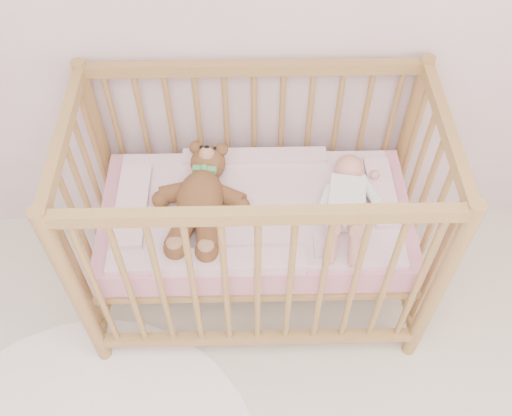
{
  "coord_description": "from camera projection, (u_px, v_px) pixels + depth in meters",
  "views": [
    {
      "loc": [
        0.13,
        0.21,
        2.3
      ],
      "look_at": [
        0.15,
        1.55,
        0.62
      ],
      "focal_mm": 40.0,
      "sensor_mm": 36.0,
      "label": 1
    }
  ],
  "objects": [
    {
      "name": "crib",
      "position": [
        256.0,
        217.0,
        2.28
      ],
      "size": [
        1.36,
        0.76,
        1.0
      ],
      "primitive_type": null,
      "color": "#AE894A",
      "rests_on": "floor"
    },
    {
      "name": "mattress",
      "position": [
        256.0,
        219.0,
        2.29
      ],
      "size": [
        1.22,
        0.62,
        0.13
      ],
      "primitive_type": "cube",
      "color": "pink",
      "rests_on": "crib"
    },
    {
      "name": "blanket",
      "position": [
        256.0,
        208.0,
        2.23
      ],
      "size": [
        1.1,
        0.58,
        0.06
      ],
      "primitive_type": null,
      "color": "#F7AABF",
      "rests_on": "mattress"
    },
    {
      "name": "baby",
      "position": [
        347.0,
        198.0,
        2.16
      ],
      "size": [
        0.34,
        0.56,
        0.13
      ],
      "primitive_type": null,
      "rotation": [
        0.0,
        0.0,
        -0.18
      ],
      "color": "silver",
      "rests_on": "blanket"
    },
    {
      "name": "teddy_bear",
      "position": [
        200.0,
        199.0,
        2.15
      ],
      "size": [
        0.46,
        0.6,
        0.15
      ],
      "primitive_type": null,
      "rotation": [
        0.0,
        0.0,
        -0.12
      ],
      "color": "brown",
      "rests_on": "blanket"
    }
  ]
}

